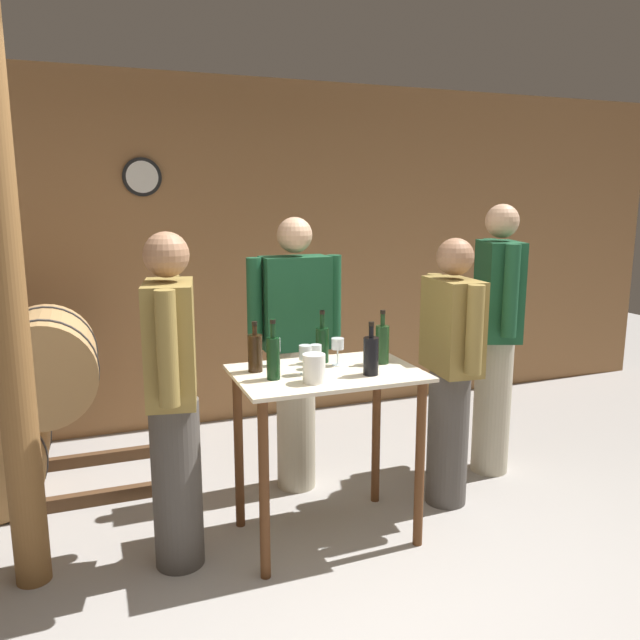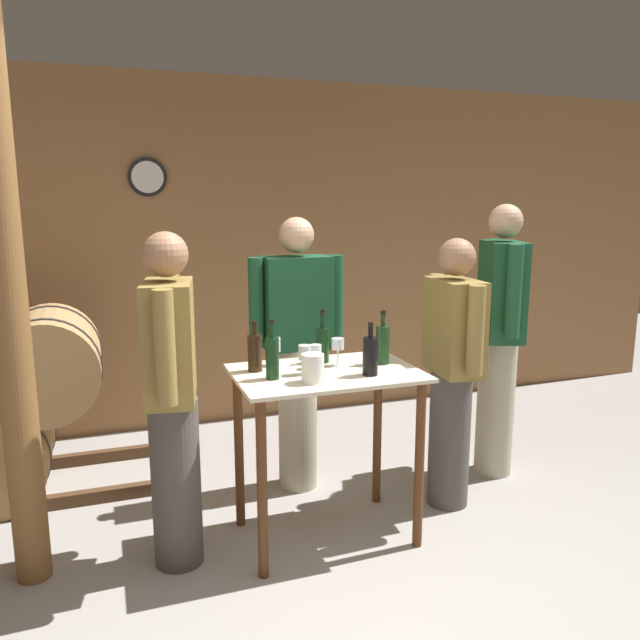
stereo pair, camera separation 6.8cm
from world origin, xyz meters
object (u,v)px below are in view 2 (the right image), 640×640
(wooden_post, at_px, (8,300))
(wine_bottle_left, at_px, (272,356))
(person_host, at_px, (499,335))
(person_visitor_bearded, at_px, (297,349))
(wine_glass_far_side, at_px, (338,345))
(wine_bottle_right, at_px, (370,355))
(wine_glass_near_left, at_px, (275,346))
(person_visitor_near_door, at_px, (172,395))
(wine_glass_near_right, at_px, (316,352))
(wine_glass_near_center, at_px, (305,353))
(wine_bottle_center, at_px, (323,343))
(wine_bottle_far_left, at_px, (255,352))
(ice_bucket, at_px, (313,368))
(wine_bottle_far_right, at_px, (383,343))
(person_visitor_with_scarf, at_px, (452,369))

(wooden_post, relative_size, wine_bottle_left, 9.03)
(person_host, bearing_deg, person_visitor_bearded, 169.65)
(wooden_post, distance_m, wine_glass_far_side, 1.58)
(wine_bottle_right, distance_m, wine_glass_far_side, 0.24)
(wine_bottle_right, relative_size, person_host, 0.15)
(wine_glass_near_left, xyz_separation_m, person_visitor_near_door, (-0.56, -0.19, -0.15))
(wine_bottle_left, relative_size, wine_glass_near_right, 2.37)
(wine_glass_near_center, bearing_deg, wine_glass_near_left, 114.09)
(wine_bottle_center, xyz_separation_m, wine_glass_far_side, (0.05, -0.09, 0.01))
(wine_bottle_far_left, distance_m, wine_glass_far_side, 0.44)
(wooden_post, bearing_deg, ice_bucket, -11.48)
(wine_bottle_center, relative_size, person_host, 0.16)
(wine_bottle_center, distance_m, wine_bottle_far_right, 0.32)
(wine_glass_near_center, bearing_deg, wine_glass_near_right, 44.98)
(wine_bottle_center, height_order, wine_bottle_right, wine_bottle_center)
(ice_bucket, relative_size, person_visitor_near_door, 0.09)
(wine_glass_far_side, bearing_deg, wine_glass_near_center, -154.63)
(wine_bottle_left, relative_size, person_host, 0.17)
(wine_bottle_far_right, relative_size, person_visitor_near_door, 0.18)
(wine_bottle_center, height_order, wine_glass_near_left, wine_bottle_center)
(wine_glass_near_center, height_order, person_visitor_with_scarf, person_visitor_with_scarf)
(wooden_post, bearing_deg, wine_bottle_far_left, 1.01)
(wine_bottle_right, height_order, wine_bottle_far_right, wine_bottle_far_right)
(wine_bottle_far_left, bearing_deg, person_visitor_with_scarf, -1.16)
(ice_bucket, distance_m, person_visitor_with_scarf, 0.99)
(wine_bottle_right, relative_size, person_visitor_bearded, 0.16)
(wine_bottle_center, height_order, person_visitor_bearded, person_visitor_bearded)
(wine_glass_near_left, bearing_deg, wine_bottle_far_right, -16.09)
(wine_bottle_far_left, relative_size, wine_bottle_right, 0.96)
(wine_bottle_far_right, bearing_deg, wine_glass_near_right, 175.04)
(wine_bottle_far_right, relative_size, person_visitor_with_scarf, 0.18)
(person_visitor_with_scarf, bearing_deg, wine_glass_far_side, -178.83)
(wine_glass_near_left, bearing_deg, wine_glass_far_side, -19.90)
(wine_bottle_far_right, distance_m, wine_glass_near_left, 0.58)
(wine_bottle_far_right, distance_m, person_visitor_with_scarf, 0.52)
(wine_glass_far_side, bearing_deg, wine_bottle_left, -161.68)
(wine_bottle_far_left, xyz_separation_m, wine_glass_near_left, (0.13, 0.08, 0.00))
(ice_bucket, bearing_deg, wine_bottle_far_left, 126.72)
(wine_bottle_left, bearing_deg, person_visitor_near_door, 174.22)
(wine_bottle_far_left, distance_m, wine_glass_near_center, 0.26)
(wine_bottle_left, distance_m, person_host, 1.67)
(wine_bottle_far_left, distance_m, wine_glass_near_right, 0.32)
(wine_glass_near_right, height_order, person_visitor_near_door, person_visitor_near_door)
(person_visitor_with_scarf, bearing_deg, person_visitor_near_door, -176.55)
(wine_glass_near_center, relative_size, ice_bucket, 1.07)
(wine_glass_near_left, xyz_separation_m, ice_bucket, (0.09, -0.36, -0.04))
(wine_glass_near_right, bearing_deg, person_host, 12.91)
(wine_bottle_center, relative_size, person_visitor_bearded, 0.17)
(wooden_post, xyz_separation_m, wine_bottle_far_left, (1.11, 0.02, -0.33))
(wine_bottle_center, xyz_separation_m, wine_glass_near_left, (-0.26, 0.02, 0.00))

